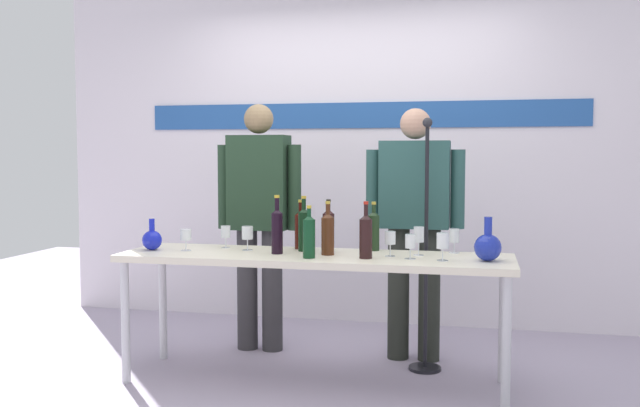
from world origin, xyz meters
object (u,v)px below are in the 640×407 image
object	(u,v)px
presenter_left	(259,212)
wine_bottle_4	(366,235)
wine_bottle_1	(277,229)
wine_glass_right_4	(443,241)
wine_bottle_2	(328,230)
wine_bottle_6	(309,235)
wine_bottle_7	(328,232)
wine_glass_left_2	(226,232)
wine_glass_left_0	(186,235)
wine_glass_left_1	(247,233)
wine_bottle_0	(304,228)
wine_glass_right_1	(454,236)
presenter_right	(414,216)
decanter_blue_right	(488,246)
wine_glass_right_2	(390,239)
display_table	(314,265)
wine_bottle_3	(301,228)
wine_glass_right_0	(410,242)
decanter_blue_left	(152,239)
wine_bottle_5	(374,230)
microphone_stand	(426,286)
wine_glass_right_3	(419,235)

from	to	relation	value
presenter_left	wine_bottle_4	xyz separation A→B (m)	(0.84, -0.68, -0.06)
wine_bottle_1	wine_glass_right_4	size ratio (longest dim) A/B	2.23
wine_bottle_2	wine_bottle_6	distance (m)	0.25
wine_bottle_1	wine_bottle_2	size ratio (longest dim) A/B	1.09
wine_bottle_7	wine_glass_left_2	xyz separation A→B (m)	(-0.68, 0.15, -0.03)
wine_glass_left_0	wine_glass_right_4	world-z (taller)	wine_glass_right_4
wine_glass_left_1	wine_glass_left_2	bearing A→B (deg)	155.71
wine_bottle_0	wine_glass_right_1	distance (m)	0.89
wine_bottle_1	presenter_right	bearing A→B (deg)	39.84
decanter_blue_right	wine_glass_right_1	bearing A→B (deg)	124.18
presenter_left	wine_glass_right_2	bearing A→B (deg)	-31.07
wine_glass_left_2	decanter_blue_right	bearing A→B (deg)	-6.94
display_table	decanter_blue_right	world-z (taller)	decanter_blue_right
display_table	wine_glass_left_1	world-z (taller)	wine_glass_left_1
wine_bottle_3	wine_glass_right_0	xyz separation A→B (m)	(0.70, -0.27, -0.03)
wine_bottle_2	wine_glass_left_1	distance (m)	0.50
wine_glass_left_1	wine_glass_right_1	distance (m)	1.23
wine_glass_left_2	wine_glass_right_1	distance (m)	1.39
wine_bottle_2	wine_glass_right_2	size ratio (longest dim) A/B	2.18
decanter_blue_right	decanter_blue_left	bearing A→B (deg)	180.00
wine_bottle_6	display_table	bearing A→B (deg)	91.94
wine_bottle_2	wine_glass_left_0	world-z (taller)	wine_bottle_2
wine_bottle_1	wine_glass_right_4	distance (m)	0.96
wine_bottle_4	wine_glass_left_0	world-z (taller)	wine_bottle_4
wine_bottle_3	wine_glass_right_2	size ratio (longest dim) A/B	2.10
presenter_right	wine_bottle_4	xyz separation A→B (m)	(-0.21, -0.68, -0.05)
wine_bottle_1	wine_bottle_5	bearing A→B (deg)	26.48
decanter_blue_right	microphone_stand	distance (m)	0.64
wine_bottle_4	presenter_left	bearing A→B (deg)	140.86
presenter_left	wine_bottle_6	size ratio (longest dim) A/B	5.66
wine_bottle_7	wine_glass_left_1	distance (m)	0.52
wine_glass_right_1	wine_glass_left_2	bearing A→B (deg)	-176.51
wine_glass_left_2	wine_glass_right_4	xyz separation A→B (m)	(1.34, -0.24, 0.01)
wine_bottle_5	wine_glass_left_0	size ratio (longest dim) A/B	2.26
display_table	wine_glass_right_0	distance (m)	0.58
wine_bottle_0	wine_glass_right_2	bearing A→B (deg)	-10.97
wine_bottle_6	wine_glass_right_1	size ratio (longest dim) A/B	2.05
wine_bottle_1	wine_bottle_3	xyz separation A→B (m)	(0.08, 0.24, -0.02)
wine_bottle_4	wine_bottle_5	world-z (taller)	wine_bottle_4
wine_bottle_6	wine_glass_right_0	size ratio (longest dim) A/B	2.14
wine_bottle_4	wine_glass_right_3	xyz separation A→B (m)	(0.28, 0.18, -0.01)
presenter_right	wine_glass_right_3	world-z (taller)	presenter_right
wine_bottle_5	wine_glass_left_2	world-z (taller)	wine_bottle_5
decanter_blue_left	wine_glass_right_2	xyz separation A→B (m)	(1.44, 0.05, 0.04)
decanter_blue_left	wine_glass_right_1	size ratio (longest dim) A/B	1.33
presenter_left	wine_bottle_2	distance (m)	0.77
wine_glass_left_1	wine_glass_right_4	xyz separation A→B (m)	(1.17, -0.16, 0.00)
wine_bottle_3	presenter_left	bearing A→B (deg)	135.49
wine_bottle_7	wine_glass_right_1	world-z (taller)	wine_bottle_7
wine_glass_left_0	wine_glass_right_4	distance (m)	1.53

